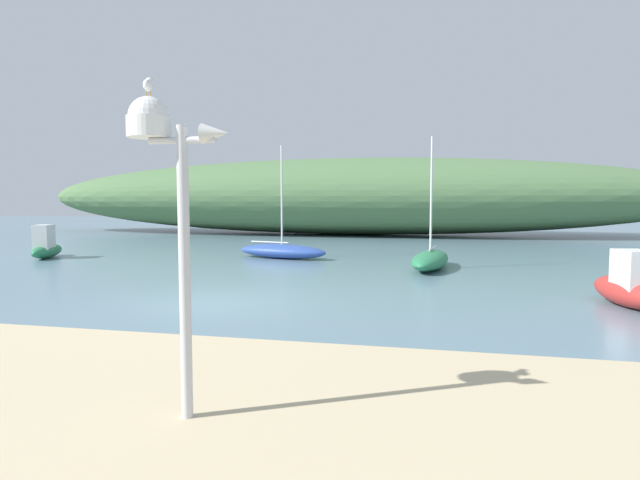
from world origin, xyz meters
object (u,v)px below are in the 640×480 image
Objects in this scene: sailboat_far_left at (430,259)px; seagull_on_radar at (148,85)px; mast_structure at (163,161)px; motorboat_east_reach at (46,246)px; motorboat_centre_water at (628,286)px; sailboat_off_point at (282,251)px.

seagull_on_radar is at bearing -101.34° from sailboat_far_left.
motorboat_east_reach is (-13.53, 14.15, -2.38)m from mast_structure.
seagull_on_radar reaches higher than motorboat_centre_water.
sailboat_off_point is (-6.24, 2.16, -0.02)m from sailboat_far_left.
sailboat_off_point is at bearing 160.87° from sailboat_far_left.
mast_structure reaches higher than motorboat_centre_water.
motorboat_centre_water is at bearing 48.33° from seagull_on_radar.
seagull_on_radar is 16.93m from sailboat_off_point.
sailboat_far_left is 0.99× the size of sailboat_off_point.
seagull_on_radar is 14.74m from sailboat_far_left.
mast_structure is 0.70× the size of sailboat_off_point.
sailboat_off_point is at bearing 102.40° from mast_structure.
motorboat_centre_water is at bearing 48.98° from mast_structure.
mast_structure is 0.80m from seagull_on_radar.
seagull_on_radar is 0.06× the size of sailboat_off_point.
sailboat_off_point reaches higher than seagull_on_radar.
mast_structure is 14.56m from sailboat_far_left.
sailboat_far_left is at bearing -0.22° from motorboat_east_reach.
motorboat_east_reach is (-13.38, 14.14, -3.16)m from seagull_on_radar.
motorboat_east_reach is at bearing -168.08° from sailboat_off_point.
motorboat_centre_water is at bearing -51.77° from sailboat_far_left.
motorboat_centre_water is at bearing -36.36° from sailboat_off_point.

